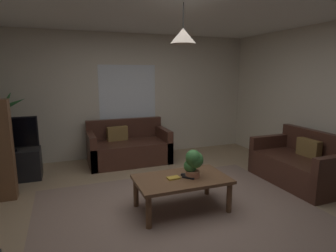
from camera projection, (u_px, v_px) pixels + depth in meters
name	position (u px, v px, depth m)	size (l,w,h in m)	color
floor	(176.00, 210.00, 3.64)	(5.39, 5.28, 0.02)	#9E8466
rug	(182.00, 216.00, 3.45)	(3.50, 2.91, 0.01)	gray
wall_back	(128.00, 96.00, 5.86)	(5.51, 0.06, 2.53)	beige
ceiling	(177.00, 1.00, 3.16)	(5.39, 5.28, 0.02)	white
window_pane	(128.00, 94.00, 5.81)	(1.19, 0.01, 1.19)	white
couch_under_window	(128.00, 148.00, 5.52)	(1.55, 0.85, 0.82)	#47281E
couch_right_side	(300.00, 166.00, 4.48)	(0.85, 1.44, 0.82)	#47281E
coffee_table	(182.00, 182.00, 3.57)	(1.18, 0.70, 0.43)	brown
book_on_table_0	(173.00, 178.00, 3.53)	(0.16, 0.10, 0.02)	gold
remote_on_table_0	(187.00, 175.00, 3.62)	(0.05, 0.16, 0.02)	black
remote_on_table_1	(189.00, 177.00, 3.54)	(0.05, 0.16, 0.02)	black
potted_plant_on_table	(193.00, 162.00, 3.55)	(0.24, 0.23, 0.36)	#B77051
tv_stand	(11.00, 166.00, 4.58)	(0.90, 0.44, 0.50)	black
tv	(8.00, 134.00, 4.46)	(0.89, 0.16, 0.55)	black
potted_palm_corner	(5.00, 139.00, 4.85)	(0.82, 0.86, 1.47)	beige
pendant_lamp	(183.00, 36.00, 3.24)	(0.31, 0.31, 0.46)	black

